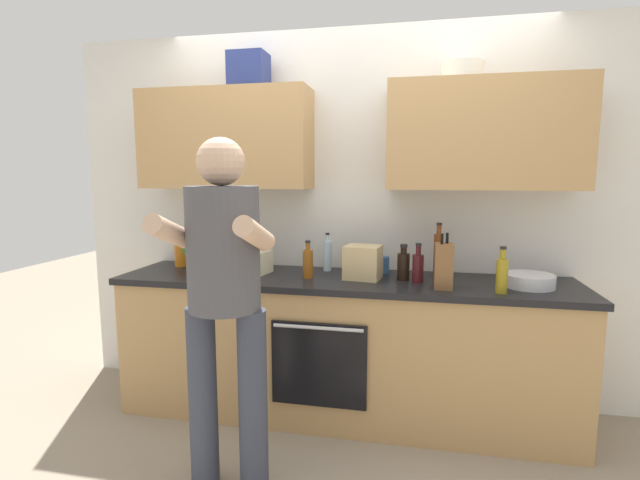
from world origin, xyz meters
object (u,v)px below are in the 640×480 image
bottle_vinegar (438,254)px  bottle_oil (502,274)px  bottle_water (327,255)px  bottle_syrup (308,263)px  potted_herb (199,247)px  mixing_bowl (529,280)px  bottle_juice (180,255)px  grocery_bag_rice (254,262)px  grocery_bag_bread (363,262)px  bottle_soy (403,265)px  cup_tea (382,265)px  cup_stoneware (202,262)px  person_standing (224,288)px  bottle_wine (418,267)px  knife_block (444,266)px

bottle_vinegar → bottle_oil: bottle_vinegar is taller
bottle_water → bottle_syrup: bearing=-108.1°
potted_herb → bottle_vinegar: bearing=10.4°
bottle_water → mixing_bowl: bottle_water is taller
bottle_juice → potted_herb: 0.39m
grocery_bag_rice → mixing_bowl: bearing=-1.4°
grocery_bag_bread → bottle_oil: bearing=-14.5°
bottle_water → bottle_soy: (0.51, -0.18, -0.01)m
bottle_syrup → grocery_bag_bread: (0.34, 0.04, 0.01)m
bottle_juice → cup_tea: 1.41m
bottle_vinegar → grocery_bag_bread: (-0.46, -0.15, -0.04)m
bottle_vinegar → cup_tea: bearing=173.6°
bottle_soy → bottle_oil: bearing=-22.3°
bottle_vinegar → cup_stoneware: bearing=-176.1°
bottle_vinegar → mixing_bowl: (0.50, -0.17, -0.11)m
person_standing → grocery_bag_rice: (-0.16, 0.85, -0.04)m
cup_stoneware → potted_herb: 0.22m
cup_stoneware → bottle_soy: bearing=-1.2°
bottle_wine → knife_block: size_ratio=0.75×
person_standing → cup_tea: (0.67, 1.02, -0.06)m
bottle_soy → grocery_bag_bread: (-0.25, -0.02, 0.01)m
person_standing → mixing_bowl: 1.73m
cup_stoneware → grocery_bag_bread: (1.10, -0.05, 0.05)m
cup_stoneware → cup_tea: size_ratio=0.96×
bottle_vinegar → person_standing: bearing=-136.0°
bottle_water → grocery_bag_rice: (-0.46, -0.17, -0.03)m
bottle_vinegar → bottle_soy: size_ratio=1.55×
bottle_wine → grocery_bag_bread: bottle_wine is taller
bottle_soy → mixing_bowl: size_ratio=0.78×
bottle_soy → person_standing: bearing=-133.5°
person_standing → cup_tea: 1.22m
bottle_juice → bottle_soy: bottle_soy is taller
grocery_bag_rice → cup_tea: bearing=11.4°
bottle_juice → bottle_syrup: bearing=-10.3°
bottle_vinegar → knife_block: bottle_vinegar is taller
person_standing → mixing_bowl: size_ratio=6.04×
cup_stoneware → grocery_bag_rice: size_ratio=0.56×
bottle_vinegar → cup_stoneware: 1.56m
cup_tea → grocery_bag_rice: bearing=-168.6°
cup_stoneware → grocery_bag_bread: 1.10m
bottle_juice → grocery_bag_bread: bearing=-5.8°
bottle_wine → knife_block: bearing=-39.7°
mixing_bowl → bottle_water: bearing=170.1°
knife_block → potted_herb: size_ratio=1.03×
bottle_soy → cup_tea: bearing=129.1°
person_standing → cup_stoneware: (-0.54, 0.88, -0.06)m
mixing_bowl → grocery_bag_rice: (-1.68, 0.04, 0.04)m
bottle_soy → cup_stoneware: bottle_soy is taller
bottle_oil → bottle_soy: size_ratio=1.16×
cup_stoneware → mixing_bowl: bearing=-1.7°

